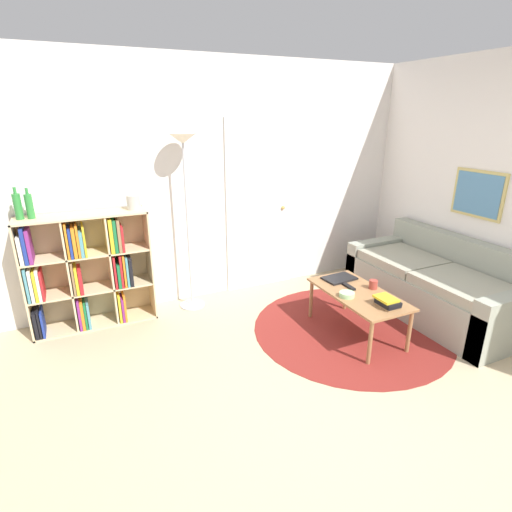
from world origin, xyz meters
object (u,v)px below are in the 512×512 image
object	(u,v)px
floor_lamp	(184,169)
couch	(437,286)
laptop	(339,278)
bowl	(347,294)
bookshelf	(85,270)
bottle_middle	(29,206)
vase_on_shelf	(134,202)
bottle_left	(18,206)
cup	(373,284)
coffee_table	(358,297)

from	to	relation	value
floor_lamp	couch	world-z (taller)	floor_lamp
laptop	bowl	xyz separation A→B (m)	(-0.18, -0.37, 0.01)
bookshelf	bottle_middle	distance (m)	0.77
bowl	vase_on_shelf	xyz separation A→B (m)	(-1.63, 1.31, 0.75)
bookshelf	couch	distance (m)	3.63
bottle_middle	bottle_left	bearing A→B (deg)	174.45
laptop	cup	size ratio (longest dim) A/B	3.92
coffee_table	laptop	world-z (taller)	laptop
vase_on_shelf	floor_lamp	bearing A→B (deg)	-3.66
coffee_table	vase_on_shelf	bearing A→B (deg)	144.53
coffee_table	bottle_middle	size ratio (longest dim) A/B	3.68
floor_lamp	bottle_left	world-z (taller)	floor_lamp
bottle_left	vase_on_shelf	size ratio (longest dim) A/B	2.03
bookshelf	couch	size ratio (longest dim) A/B	0.63
coffee_table	bottle_middle	xyz separation A→B (m)	(-2.68, 1.29, 0.86)
bowl	cup	size ratio (longest dim) A/B	1.62
cup	couch	bearing A→B (deg)	0.82
bowl	bottle_left	size ratio (longest dim) A/B	0.49
couch	coffee_table	world-z (taller)	couch
floor_lamp	couch	size ratio (longest dim) A/B	0.99
bowl	cup	xyz separation A→B (m)	(0.34, 0.04, 0.02)
floor_lamp	bottle_middle	distance (m)	1.43
couch	coffee_table	size ratio (longest dim) A/B	1.85
bookshelf	laptop	xyz separation A→B (m)	(2.34, -0.95, -0.14)
bowl	floor_lamp	bearing A→B (deg)	131.31
couch	bottle_left	bearing A→B (deg)	161.64
cup	bottle_left	size ratio (longest dim) A/B	0.30
couch	bottle_left	world-z (taller)	bottle_left
bookshelf	floor_lamp	bearing A→B (deg)	-2.20
coffee_table	laptop	distance (m)	0.34
bowl	bottle_middle	world-z (taller)	bottle_middle
couch	cup	xyz separation A→B (m)	(-0.90, -0.01, 0.19)
coffee_table	bottle_middle	world-z (taller)	bottle_middle
bookshelf	bottle_left	distance (m)	0.82
floor_lamp	bowl	size ratio (longest dim) A/B	13.16
coffee_table	bottle_left	distance (m)	3.18
couch	bowl	size ratio (longest dim) A/B	13.26
floor_lamp	couch	distance (m)	2.92
laptop	bowl	world-z (taller)	bowl
couch	bowl	world-z (taller)	couch
bottle_left	vase_on_shelf	xyz separation A→B (m)	(0.98, -0.03, -0.05)
bookshelf	floor_lamp	size ratio (longest dim) A/B	0.63
floor_lamp	vase_on_shelf	xyz separation A→B (m)	(-0.52, 0.03, -0.30)
bottle_middle	vase_on_shelf	world-z (taller)	bottle_middle
coffee_table	couch	bearing A→B (deg)	1.33
couch	bowl	bearing A→B (deg)	-177.44
vase_on_shelf	bookshelf	bearing A→B (deg)	179.26
coffee_table	cup	size ratio (longest dim) A/B	11.62
laptop	bottle_middle	distance (m)	2.98
vase_on_shelf	couch	bearing A→B (deg)	-23.55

